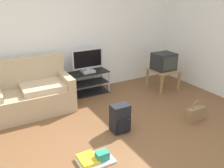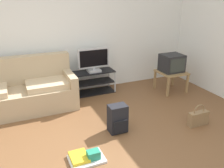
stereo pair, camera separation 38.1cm
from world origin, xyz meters
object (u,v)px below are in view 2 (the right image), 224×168
at_px(side_table, 171,74).
at_px(backpack, 118,119).
at_px(crt_tv, 172,63).
at_px(floor_tray, 86,157).
at_px(couch, 17,92).
at_px(tv_stand, 94,82).
at_px(handbag, 198,118).
at_px(flat_tv, 94,60).

relative_size(side_table, backpack, 1.25).
height_order(side_table, crt_tv, crt_tv).
xyz_separation_m(side_table, floor_tray, (-2.38, -1.51, -0.33)).
bearing_deg(couch, side_table, -6.38).
relative_size(couch, crt_tv, 4.59).
xyz_separation_m(side_table, backpack, (-1.73, -1.04, -0.16)).
bearing_deg(floor_tray, side_table, 32.35).
xyz_separation_m(crt_tv, backpack, (-1.73, -1.05, -0.40)).
bearing_deg(backpack, couch, 149.35).
bearing_deg(tv_stand, crt_tv, -19.30).
bearing_deg(crt_tv, handbag, -108.35).
xyz_separation_m(tv_stand, backpack, (-0.18, -1.60, -0.02)).
relative_size(couch, floor_tray, 4.52).
relative_size(tv_stand, side_table, 1.56).
distance_m(tv_stand, side_table, 1.65).
bearing_deg(side_table, backpack, -148.98).
relative_size(flat_tv, handbag, 1.77).
relative_size(tv_stand, backpack, 1.94).
xyz_separation_m(crt_tv, handbag, (-0.46, -1.40, -0.49)).
xyz_separation_m(side_table, handbag, (-0.46, -1.38, -0.24)).
bearing_deg(handbag, flat_tv, 119.51).
height_order(couch, handbag, couch).
height_order(flat_tv, crt_tv, flat_tv).
bearing_deg(flat_tv, handbag, -60.49).
xyz_separation_m(side_table, crt_tv, (0.00, 0.02, 0.24)).
bearing_deg(flat_tv, couch, -172.73).
bearing_deg(backpack, crt_tv, 46.64).
distance_m(tv_stand, backpack, 1.61).
bearing_deg(side_table, tv_stand, 160.17).
distance_m(crt_tv, handbag, 1.55).
height_order(couch, crt_tv, couch).
relative_size(side_table, crt_tv, 1.24).
xyz_separation_m(flat_tv, floor_tray, (-0.83, -2.04, -0.67)).
xyz_separation_m(tv_stand, flat_tv, (-0.00, -0.02, 0.48)).
xyz_separation_m(couch, floor_tray, (0.68, -1.85, -0.29)).
height_order(flat_tv, handbag, flat_tv).
xyz_separation_m(couch, flat_tv, (1.52, 0.19, 0.38)).
bearing_deg(couch, tv_stand, 8.09).
distance_m(couch, tv_stand, 1.54).
relative_size(tv_stand, crt_tv, 1.94).
bearing_deg(tv_stand, backpack, -96.36).
bearing_deg(backpack, floor_tray, -129.13).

